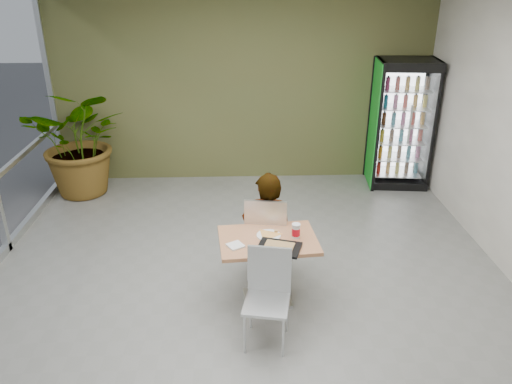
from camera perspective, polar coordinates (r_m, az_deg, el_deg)
The scene contains 12 objects.
ground at distance 5.46m, azimuth -0.97°, elevation -12.34°, with size 7.00×7.00×0.00m, color slate.
room_envelope at distance 4.69m, azimuth -1.11°, elevation 3.58°, with size 6.00×7.00×3.20m, color silver, non-canonical shape.
dining_table at distance 5.18m, azimuth 1.37°, elevation -7.40°, with size 1.04×0.78×0.75m.
chair_far at distance 5.51m, azimuth 1.18°, elevation -4.55°, with size 0.52×0.52×1.02m.
chair_near at distance 4.71m, azimuth 1.38°, elevation -10.94°, with size 0.48×0.48×0.93m.
seated_woman at distance 5.62m, azimuth 1.31°, elevation -5.27°, with size 0.58×0.38×1.58m, color black.
pizza_plate at distance 5.11m, azimuth 1.47°, elevation -4.87°, with size 0.35×0.32×0.03m.
soda_cup at distance 5.07m, azimuth 4.59°, elevation -4.47°, with size 0.09×0.09×0.15m.
napkin_stack at distance 4.94m, azimuth -2.37°, elevation -6.13°, with size 0.14×0.14×0.02m, color silver.
cafeteria_tray at distance 4.89m, azimuth 2.65°, elevation -6.39°, with size 0.41×0.30×0.02m, color black.
beverage_fridge at distance 8.27m, azimuth 16.29°, elevation 7.47°, with size 0.98×0.79×2.01m.
potted_plant at distance 8.06m, azimuth -19.25°, elevation 5.50°, with size 1.53×1.32×1.69m, color #2E6A2A.
Camera 1 is at (-0.08, -4.38, 3.25)m, focal length 35.00 mm.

